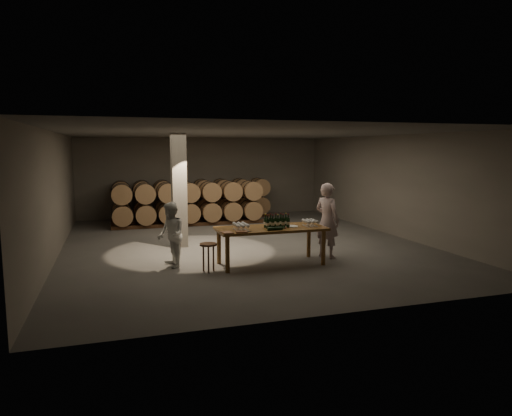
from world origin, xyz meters
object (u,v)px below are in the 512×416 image
object	(u,v)px
person_man	(327,220)
bottle_cluster	(277,222)
person_woman	(171,235)
plate	(292,226)
tasting_table	(271,232)
stool	(208,249)
notebook_near	(242,232)

from	to	relation	value
person_man	bottle_cluster	bearing A→B (deg)	74.61
person_man	person_woman	xyz separation A→B (m)	(-3.93, 0.19, -0.19)
bottle_cluster	plate	size ratio (longest dim) A/B	1.97
tasting_table	bottle_cluster	bearing A→B (deg)	-12.15
bottle_cluster	person_woman	size ratio (longest dim) A/B	0.39
tasting_table	person_man	world-z (taller)	person_man
bottle_cluster	tasting_table	bearing A→B (deg)	167.85
stool	notebook_near	bearing A→B (deg)	-15.08
person_woman	tasting_table	bearing A→B (deg)	71.03
person_woman	notebook_near	bearing A→B (deg)	51.63
notebook_near	stool	size ratio (longest dim) A/B	0.38
stool	person_man	distance (m)	3.24
bottle_cluster	plate	world-z (taller)	bottle_cluster
stool	person_woman	xyz separation A→B (m)	(-0.75, 0.67, 0.24)
stool	person_man	xyz separation A→B (m)	(3.18, 0.48, 0.42)
tasting_table	person_man	size ratio (longest dim) A/B	1.36
notebook_near	tasting_table	bearing A→B (deg)	36.15
notebook_near	person_man	size ratio (longest dim) A/B	0.13
notebook_near	plate	bearing A→B (deg)	25.17
bottle_cluster	stool	world-z (taller)	bottle_cluster
bottle_cluster	person_man	size ratio (longest dim) A/B	0.31
tasting_table	person_man	distance (m)	1.64
person_woman	bottle_cluster	bearing A→B (deg)	70.97
bottle_cluster	plate	xyz separation A→B (m)	(0.38, -0.02, -0.11)
tasting_table	stool	size ratio (longest dim) A/B	3.99
tasting_table	person_woman	xyz separation A→B (m)	(-2.32, 0.45, -0.03)
bottle_cluster	person_man	xyz separation A→B (m)	(1.47, 0.29, -0.06)
bottle_cluster	plate	bearing A→B (deg)	-2.51
person_man	person_woman	world-z (taller)	person_man
bottle_cluster	notebook_near	xyz separation A→B (m)	(-0.98, -0.39, -0.10)
person_man	person_woman	size ratio (longest dim) A/B	1.25
tasting_table	plate	xyz separation A→B (m)	(0.52, -0.05, 0.11)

